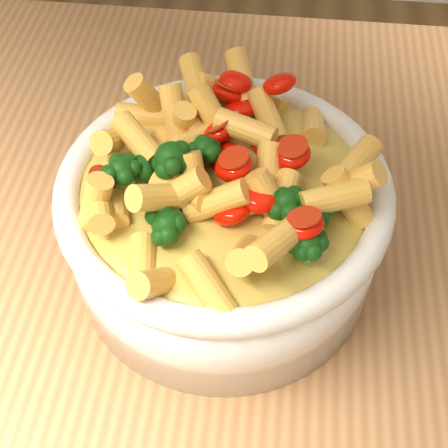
# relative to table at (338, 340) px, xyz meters

# --- Properties ---
(table) EXTENTS (1.20, 0.80, 0.90)m
(table) POSITION_rel_table_xyz_m (0.00, 0.00, 0.00)
(table) COLOR #B8814E
(table) RESTS_ON ground
(serving_bowl) EXTENTS (0.26, 0.26, 0.11)m
(serving_bowl) POSITION_rel_table_xyz_m (-0.11, 0.01, 0.16)
(serving_bowl) COLOR white
(serving_bowl) RESTS_ON table
(pasta_salad) EXTENTS (0.20, 0.20, 0.05)m
(pasta_salad) POSITION_rel_table_xyz_m (-0.11, 0.01, 0.23)
(pasta_salad) COLOR #FFBE50
(pasta_salad) RESTS_ON serving_bowl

